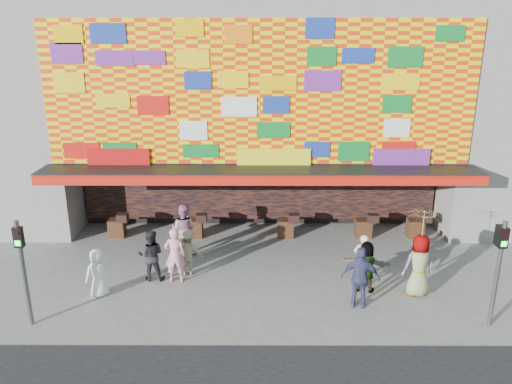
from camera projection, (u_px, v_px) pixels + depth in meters
ground at (260, 296)px, 14.94m from camera, size 90.00×90.00×0.00m
shop_building at (259, 90)px, 21.13m from camera, size 15.20×9.40×10.00m
signal_left at (22, 262)px, 12.97m from camera, size 0.22×0.20×3.00m
signal_right at (499, 262)px, 12.93m from camera, size 0.22×0.20×3.00m
ped_a at (98, 273)px, 14.76m from camera, size 0.87×0.81×1.50m
ped_b at (175, 255)px, 15.59m from camera, size 0.68×0.47×1.81m
ped_c at (151, 255)px, 15.75m from camera, size 0.83×0.65×1.67m
ped_d at (187, 252)px, 16.11m from camera, size 1.10×0.76×1.57m
ped_e at (360, 278)px, 14.10m from camera, size 1.14×0.62×1.85m
ped_f at (366, 266)px, 15.05m from camera, size 1.56×0.80×1.61m
ped_g at (419, 266)px, 14.77m from camera, size 1.01×0.72×1.92m
ped_h at (363, 259)px, 15.60m from camera, size 0.62×0.44×1.60m
ped_i at (184, 230)px, 17.53m from camera, size 1.06×0.92×1.86m
parasol at (423, 227)px, 14.39m from camera, size 1.11×1.13×1.95m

